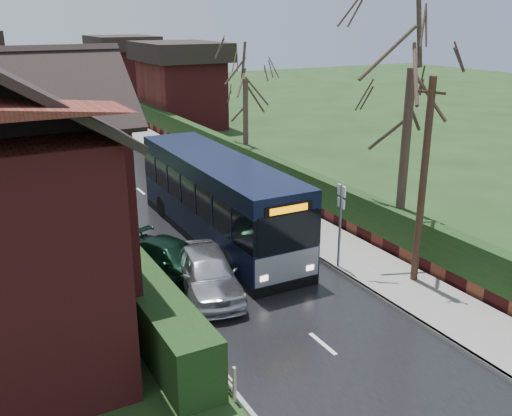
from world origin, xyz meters
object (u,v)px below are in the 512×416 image
bus (218,200)px  car_silver (207,272)px  car_green (173,259)px  telegraph_pole (423,184)px  bus_stop_sign (341,214)px

bus → car_silver: (-2.30, -4.15, -0.89)m
car_green → telegraph_pole: bearing=-54.6°
bus_stop_sign → telegraph_pole: 2.92m
telegraph_pole → car_green: bearing=128.2°
bus → bus_stop_sign: bearing=-62.4°
car_silver → car_green: car_silver is taller
bus → car_silver: 4.83m
car_silver → bus_stop_sign: 4.91m
car_green → bus: bearing=18.6°
bus → car_green: size_ratio=2.61×
bus → car_silver: size_ratio=2.52×
bus_stop_sign → telegraph_pole: size_ratio=0.46×
bus → telegraph_pole: 8.03m
car_silver → bus_stop_sign: bearing=4.9°
telegraph_pole → bus_stop_sign: bearing=109.0°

